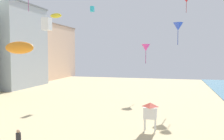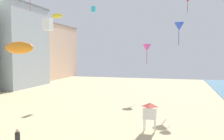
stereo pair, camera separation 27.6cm
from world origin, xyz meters
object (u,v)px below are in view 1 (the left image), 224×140
(kite_white_box, at_px, (47,24))
(kite_yellow_parafoil, at_px, (56,16))
(lifeguard_stand, at_px, (150,111))
(kite_red_delta, at_px, (186,0))
(kite_blue_delta, at_px, (178,27))
(kite_orange_parafoil, at_px, (19,48))
(kite_magenta_delta, at_px, (146,48))
(kite_flyer, at_px, (18,140))
(kite_cyan_box, at_px, (92,9))

(kite_white_box, bearing_deg, kite_yellow_parafoil, 106.81)
(lifeguard_stand, relative_size, kite_red_delta, 1.10)
(kite_white_box, distance_m, kite_yellow_parafoil, 6.74)
(lifeguard_stand, xyz_separation_m, kite_blue_delta, (2.37, 13.33, 8.63))
(kite_red_delta, distance_m, kite_white_box, 20.43)
(lifeguard_stand, height_order, kite_orange_parafoil, kite_orange_parafoil)
(kite_magenta_delta, bearing_deg, kite_orange_parafoil, -111.43)
(kite_magenta_delta, xyz_separation_m, kite_blue_delta, (4.74, -3.43, 2.73))
(kite_flyer, bearing_deg, kite_red_delta, 151.52)
(kite_flyer, xyz_separation_m, kite_orange_parafoil, (-2.11, 3.24, 6.35))
(kite_white_box, bearing_deg, kite_blue_delta, 16.58)
(lifeguard_stand, relative_size, kite_orange_parafoil, 0.97)
(kite_red_delta, distance_m, kite_orange_parafoil, 25.66)
(kite_yellow_parafoil, bearing_deg, kite_flyer, -68.71)
(kite_blue_delta, bearing_deg, kite_magenta_delta, 144.10)
(kite_flyer, height_order, kite_orange_parafoil, kite_orange_parafoil)
(kite_flyer, xyz_separation_m, kite_yellow_parafoil, (-8.25, 21.18, 11.97))
(kite_magenta_delta, height_order, kite_cyan_box, kite_cyan_box)
(kite_white_box, xyz_separation_m, kite_yellow_parafoil, (-1.85, 6.12, 2.14))
(kite_orange_parafoil, bearing_deg, kite_flyer, -56.94)
(kite_orange_parafoil, relative_size, kite_cyan_box, 2.95)
(kite_flyer, height_order, kite_yellow_parafoil, kite_yellow_parafoil)
(kite_flyer, bearing_deg, kite_blue_delta, 150.38)
(lifeguard_stand, height_order, kite_white_box, kite_white_box)
(kite_flyer, distance_m, kite_cyan_box, 27.58)
(kite_white_box, bearing_deg, kite_red_delta, 24.83)
(kite_blue_delta, bearing_deg, lifeguard_stand, -100.09)
(kite_yellow_parafoil, bearing_deg, lifeguard_stand, -41.10)
(kite_yellow_parafoil, bearing_deg, kite_cyan_box, 28.47)
(kite_white_box, relative_size, kite_yellow_parafoil, 0.85)
(kite_red_delta, distance_m, kite_blue_delta, 5.57)
(kite_magenta_delta, xyz_separation_m, kite_orange_parafoil, (-7.97, -20.32, -0.47))
(kite_blue_delta, bearing_deg, kite_cyan_box, 164.28)
(kite_magenta_delta, relative_size, kite_white_box, 1.84)
(kite_yellow_parafoil, bearing_deg, kite_magenta_delta, 9.56)
(kite_yellow_parafoil, relative_size, kite_orange_parafoil, 0.74)
(kite_flyer, bearing_deg, kite_cyan_box, -174.49)
(kite_white_box, height_order, kite_blue_delta, kite_white_box)
(kite_cyan_box, bearing_deg, kite_blue_delta, -15.72)
(kite_yellow_parafoil, xyz_separation_m, kite_orange_parafoil, (6.14, -17.94, -5.62))
(kite_white_box, bearing_deg, kite_orange_parafoil, -70.03)
(kite_flyer, bearing_deg, kite_magenta_delta, 164.19)
(lifeguard_stand, distance_m, kite_white_box, 19.03)
(kite_red_delta, relative_size, kite_orange_parafoil, 0.88)
(lifeguard_stand, relative_size, kite_white_box, 1.54)
(kite_flyer, relative_size, kite_orange_parafoil, 0.62)
(kite_red_delta, relative_size, kite_magenta_delta, 0.76)
(lifeguard_stand, height_order, kite_yellow_parafoil, kite_yellow_parafoil)
(kite_yellow_parafoil, xyz_separation_m, kite_cyan_box, (5.16, 2.80, 1.31))
(kite_orange_parafoil, bearing_deg, lifeguard_stand, 18.97)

